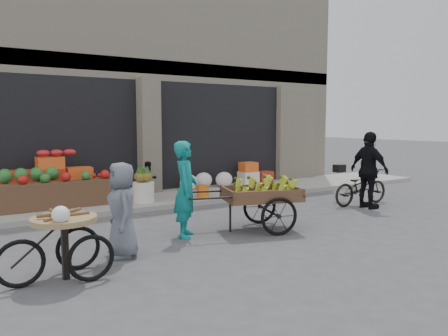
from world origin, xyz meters
TOP-DOWN VIEW (x-y plane):
  - ground at (0.00, 0.00)m, footprint 80.00×80.00m
  - sidewalk at (0.00, 4.10)m, footprint 18.00×2.20m
  - building at (0.00, 8.03)m, footprint 14.00×6.45m
  - fruit_display at (-2.48, 4.38)m, footprint 3.10×1.12m
  - pineapple_bin at (-0.75, 3.60)m, footprint 0.52×0.52m
  - fire_hydrant at (0.35, 3.55)m, footprint 0.22×0.22m
  - orange_bucket at (0.85, 3.50)m, footprint 0.32×0.32m
  - right_bay_goods at (2.61, 4.70)m, footprint 3.35×0.60m
  - seated_person at (-0.35, 4.20)m, footprint 0.51×0.43m
  - banana_cart at (0.24, 0.27)m, footprint 2.56×1.58m
  - vendor_woman at (-1.16, 0.58)m, footprint 0.70×0.76m
  - tricycle_cart at (-3.50, -0.48)m, footprint 1.43×0.87m
  - vendor_grey at (-2.53, 0.05)m, footprint 0.55×0.77m
  - bicycle at (3.94, 0.95)m, footprint 1.74×0.67m
  - cyclist at (3.74, 0.55)m, footprint 0.49×1.10m

SIDE VIEW (x-z plane):
  - ground at x=0.00m, z-range 0.00..0.00m
  - sidewalk at x=0.00m, z-range 0.00..0.12m
  - orange_bucket at x=0.85m, z-range 0.12..0.42m
  - pineapple_bin at x=-0.75m, z-range 0.12..0.62m
  - right_bay_goods at x=2.61m, z-range 0.06..0.76m
  - bicycle at x=3.94m, z-range 0.00..0.90m
  - fire_hydrant at x=0.35m, z-range 0.15..0.86m
  - tricycle_cart at x=-3.50m, z-range 0.09..1.04m
  - seated_person at x=-0.35m, z-range 0.12..1.05m
  - fruit_display at x=-2.48m, z-range 0.05..1.29m
  - banana_cart at x=0.24m, z-range 0.23..1.23m
  - vendor_grey at x=-2.53m, z-range 0.00..1.46m
  - vendor_woman at x=-1.16m, z-range 0.00..1.73m
  - cyclist at x=3.74m, z-range 0.00..1.84m
  - building at x=0.00m, z-range -0.13..6.87m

